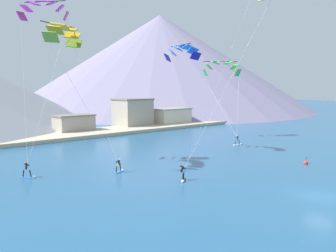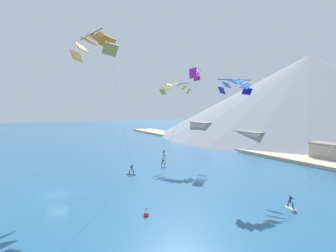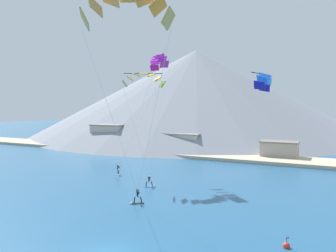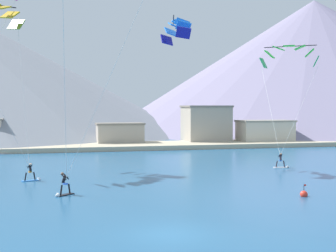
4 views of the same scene
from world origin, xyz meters
name	(u,v)px [view 2 (image 2 of 4)]	position (x,y,z in m)	size (l,w,h in m)	color
ground_plane	(57,194)	(0.00, 0.00, 0.00)	(400.00, 400.00, 0.00)	#23567F
kitesurfer_near_lead	(164,155)	(-16.37, 24.24, 0.58)	(1.45, 1.57, 1.84)	#337FDB
kitesurfer_near_trail	(164,164)	(-7.63, 19.82, 0.49)	(1.77, 1.01, 1.70)	#337FDB
kitesurfer_mid_center	(292,205)	(18.17, 22.50, 0.48)	(1.78, 0.84, 1.70)	white
kitesurfer_far_left	(131,171)	(-5.14, 12.12, 0.55)	(1.58, 1.44, 1.77)	black
parafoil_kite_near_lead	(194,73)	(-11.69, 29.45, 18.98)	(7.39, 7.59, 18.66)	#C92B8D
parafoil_kite_near_trail	(175,88)	(-11.58, 24.59, 15.68)	(6.85, 7.45, 15.36)	olive
parafoil_kite_far_left	(94,45)	(-1.81, 5.58, 20.33)	(8.43, 9.45, 20.38)	#B6963B
parafoil_kite_distant_high_outer	(236,85)	(6.89, 24.44, 14.76)	(2.13, 6.43, 2.36)	#1D1993
race_marker_buoy	(146,215)	(12.08, 7.51, 0.16)	(0.56, 0.56, 1.02)	red
shoreline_strip	(300,158)	(0.00, 49.89, 0.35)	(180.00, 10.00, 0.70)	#BCAD8E
shore_building_harbour_front	(332,153)	(4.84, 53.35, 1.96)	(7.79, 4.51, 3.90)	#A89E8E
shore_building_quay_west	(250,139)	(-18.36, 53.29, 2.40)	(10.05, 4.75, 4.77)	beige
shore_building_old_town	(202,131)	(-39.29, 51.53, 3.26)	(9.31, 4.59, 6.50)	beige
mountain_peak_west_ridge	(307,95)	(-35.29, 104.31, 17.04)	(127.90, 127.90, 34.09)	gray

